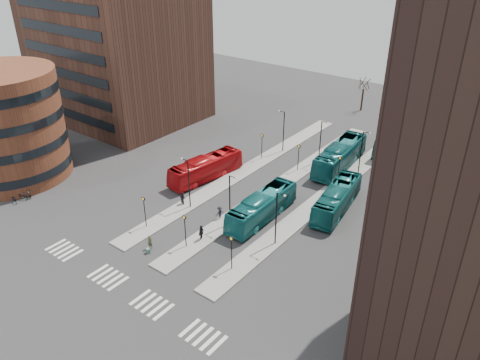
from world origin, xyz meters
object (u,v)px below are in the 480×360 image
Objects in this scene: commuter_b at (201,233)px; bicycle_near at (14,199)px; traveller at (150,242)px; red_bus at (206,168)px; suitcase at (148,251)px; teal_bus_d at (399,138)px; teal_bus_a at (262,207)px; commuter_c at (220,213)px; bicycle_mid at (27,193)px; commuter_a at (183,199)px; bicycle_far at (21,196)px; teal_bus_c at (337,199)px; teal_bus_b at (340,156)px.

commuter_b is 1.15× the size of bicycle_near.
traveller is 5.34m from commuter_b.
red_bus is at bearing 23.04° from commuter_b.
teal_bus_d reaches higher than suitcase.
teal_bus_a is 4.83m from commuter_c.
red_bus reaches higher than traveller.
red_bus is at bearing -25.73° from bicycle_near.
teal_bus_d is 52.92m from bicycle_near.
red_bus is 6.02× the size of commuter_b.
bicycle_near reaches higher than suitcase.
commuter_c reaches higher than bicycle_mid.
bicycle_near is (-16.42, -12.01, -0.39)m from commuter_a.
traveller is (-5.80, -11.63, -0.78)m from teal_bus_a.
bicycle_far reaches higher than bicycle_near.
commuter_a is 7.83m from commuter_b.
teal_bus_c is at bearing -43.54° from bicycle_near.
red_bus is 6.01× the size of bicycle_mid.
bicycle_near is 1.73m from bicycle_mid.
teal_bus_d reaches higher than traveller.
teal_bus_a is at bearing -56.83° from bicycle_mid.
teal_bus_b is at bearing 58.41° from traveller.
teal_bus_c is 5.96× the size of bicycle_mid.
red_bus is at bearing 161.75° from teal_bus_a.
teal_bus_c is (11.25, 19.11, 1.26)m from suitcase.
teal_bus_d is 7.09× the size of bicycle_mid.
teal_bus_a is at bearing -97.74° from teal_bus_b.
suitcase is 41.51m from teal_bus_d.
commuter_c is at bearing -171.30° from commuter_a.
suitcase is at bearing -61.30° from red_bus.
teal_bus_c is 21.03m from teal_bus_d.
bicycle_mid is (-23.06, -6.15, -0.36)m from commuter_b.
teal_bus_d is at bearing -108.46° from commuter_a.
bicycle_far is (-19.83, -2.70, -0.26)m from traveller.
teal_bus_d is at bearing 64.12° from teal_bus_b.
suitcase is 0.28× the size of commuter_b.
traveller is at bearing 118.43° from commuter_a.
traveller is 0.94× the size of commuter_c.
bicycle_mid is (-25.62, -13.53, -0.99)m from teal_bus_a.
bicycle_far is (0.00, 0.93, 0.08)m from bicycle_near.
teal_bus_d is 34.21m from commuter_a.
commuter_b is 24.09m from bicycle_far.
teal_bus_d is at bearing 178.91° from commuter_c.
bicycle_near is at bearing -119.29° from red_bus.
bicycle_mid is (0.00, 1.73, 0.13)m from bicycle_near.
teal_bus_b reaches higher than teal_bus_c.
teal_bus_a reaches higher than traveller.
bicycle_near is at bearing -127.09° from teal_bus_d.
teal_bus_c reaches higher than commuter_b.
bicycle_near is (-19.83, -3.63, -0.34)m from traveller.
traveller is at bearing 126.58° from commuter_b.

